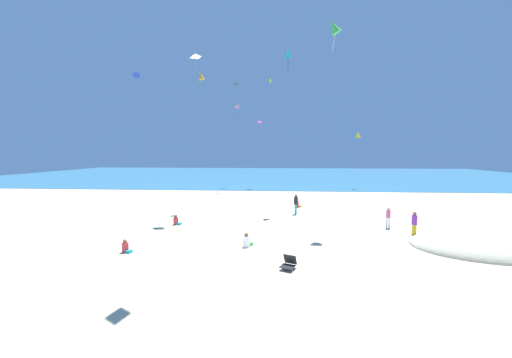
% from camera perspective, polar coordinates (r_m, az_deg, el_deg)
% --- Properties ---
extents(ground_plane, '(120.00, 120.00, 0.00)m').
position_cam_1_polar(ground_plane, '(24.80, 0.64, -6.83)').
color(ground_plane, beige).
extents(ocean_water, '(120.00, 60.00, 0.05)m').
position_cam_1_polar(ocean_water, '(70.07, 3.10, 0.81)').
color(ocean_water, teal).
rests_on(ocean_water, ground_plane).
extents(dune_mound, '(7.92, 5.55, 1.59)m').
position_cam_1_polar(dune_mound, '(20.70, 37.43, -10.23)').
color(dune_mound, '#C2B798').
rests_on(dune_mound, ground_plane).
extents(beach_chair_mid_beach, '(0.81, 0.87, 0.60)m').
position_cam_1_polar(beach_chair_mid_beach, '(13.80, 6.17, -15.44)').
color(beach_chair_mid_beach, black).
rests_on(beach_chair_mid_beach, ground_plane).
extents(person_0, '(0.60, 0.38, 0.71)m').
position_cam_1_polar(person_0, '(22.30, -14.74, -7.64)').
color(person_0, red).
rests_on(person_0, ground_plane).
extents(person_1, '(0.59, 0.70, 0.78)m').
position_cam_1_polar(person_1, '(16.71, -1.73, -11.64)').
color(person_1, white).
rests_on(person_1, ground_plane).
extents(person_2, '(0.60, 0.45, 0.68)m').
position_cam_1_polar(person_2, '(17.15, -23.28, -11.74)').
color(person_2, red).
rests_on(person_2, ground_plane).
extents(person_3, '(0.73, 0.66, 0.82)m').
position_cam_1_polar(person_3, '(28.50, 7.73, -4.71)').
color(person_3, red).
rests_on(person_3, ground_plane).
extents(person_4, '(0.40, 0.40, 1.57)m').
position_cam_1_polar(person_4, '(20.55, 27.60, -7.28)').
color(person_4, yellow).
rests_on(person_4, ground_plane).
extents(person_5, '(0.38, 0.38, 1.42)m').
position_cam_1_polar(person_5, '(22.34, 23.59, -6.40)').
color(person_5, white).
rests_on(person_5, ground_plane).
extents(person_6, '(0.35, 0.35, 1.65)m').
position_cam_1_polar(person_6, '(25.28, 7.50, -4.44)').
color(person_6, '#19ADB2').
rests_on(person_6, ground_plane).
extents(kite_white, '(0.96, 0.81, 1.27)m').
position_cam_1_polar(kite_white, '(25.64, -11.31, 21.77)').
color(kite_white, white).
extents(kite_orange, '(0.82, 0.77, 1.71)m').
position_cam_1_polar(kite_orange, '(29.10, -10.30, 18.50)').
color(kite_orange, orange).
extents(kite_magenta, '(1.02, 1.00, 1.37)m').
position_cam_1_polar(kite_magenta, '(44.75, 0.75, 10.67)').
color(kite_magenta, '#DB3DA8').
extents(kite_pink, '(1.17, 0.94, 1.75)m').
position_cam_1_polar(kite_pink, '(46.82, -3.42, 13.55)').
color(kite_pink, pink).
extents(kite_yellow, '(1.07, 1.04, 1.48)m').
position_cam_1_polar(kite_yellow, '(46.16, 18.56, 7.89)').
color(kite_yellow, yellow).
extents(kite_green, '(1.06, 0.79, 2.05)m').
position_cam_1_polar(kite_green, '(22.93, 14.49, 25.91)').
color(kite_green, green).
extents(kite_teal, '(0.66, 0.92, 1.95)m').
position_cam_1_polar(kite_teal, '(28.50, 6.05, 22.44)').
color(kite_teal, '#1EADAD').
extents(kite_black, '(0.88, 0.98, 1.61)m').
position_cam_1_polar(kite_black, '(42.96, -3.64, 17.49)').
color(kite_black, black).
extents(kite_lime, '(0.69, 0.84, 1.07)m').
position_cam_1_polar(kite_lime, '(44.91, 2.68, 18.13)').
color(kite_lime, '#99DB33').
extents(kite_blue, '(0.88, 0.38, 1.22)m').
position_cam_1_polar(kite_blue, '(36.37, -21.57, 17.64)').
color(kite_blue, blue).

